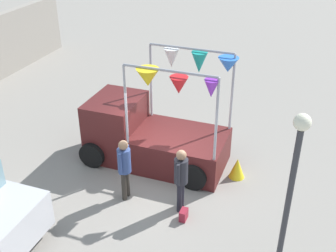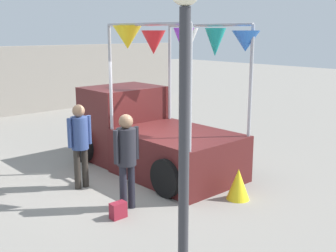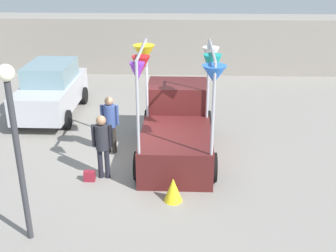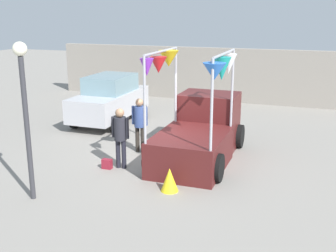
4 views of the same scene
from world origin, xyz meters
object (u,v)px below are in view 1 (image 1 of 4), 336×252
object	(u,v)px
vendor_truck	(147,132)
handbag	(184,215)
person_vendor	(124,164)
person_customer	(181,175)
street_lamp	(293,174)
folded_kite_bundle_sunflower	(237,168)

from	to	relation	value
vendor_truck	handbag	xyz separation A→B (m)	(-2.22, -1.87, -0.75)
person_vendor	handbag	size ratio (longest dim) A/B	6.16
person_customer	handbag	distance (m)	1.00
person_vendor	street_lamp	world-z (taller)	street_lamp
person_customer	folded_kite_bundle_sunflower	xyz separation A→B (m)	(1.83, -1.04, -0.76)
vendor_truck	handbag	world-z (taller)	vendor_truck
person_vendor	handbag	distance (m)	1.93
vendor_truck	folded_kite_bundle_sunflower	world-z (taller)	vendor_truck
vendor_truck	person_customer	xyz separation A→B (m)	(-1.87, -1.67, 0.16)
person_customer	folded_kite_bundle_sunflower	world-z (taller)	person_customer
person_vendor	street_lamp	bearing A→B (deg)	-104.35
street_lamp	folded_kite_bundle_sunflower	size ratio (longest dim) A/B	6.16
vendor_truck	person_customer	distance (m)	2.51
person_vendor	handbag	world-z (taller)	person_vendor
vendor_truck	person_customer	bearing A→B (deg)	-138.24
handbag	folded_kite_bundle_sunflower	world-z (taller)	folded_kite_bundle_sunflower
vendor_truck	person_vendor	size ratio (longest dim) A/B	2.41
vendor_truck	handbag	size ratio (longest dim) A/B	14.82
vendor_truck	handbag	distance (m)	2.99
person_customer	street_lamp	world-z (taller)	street_lamp
vendor_truck	person_vendor	world-z (taller)	vendor_truck
handbag	person_customer	bearing A→B (deg)	29.74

